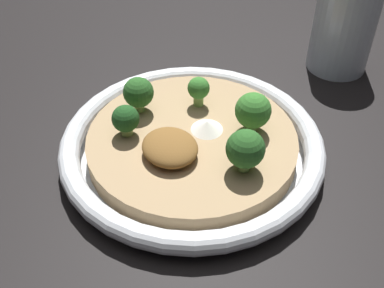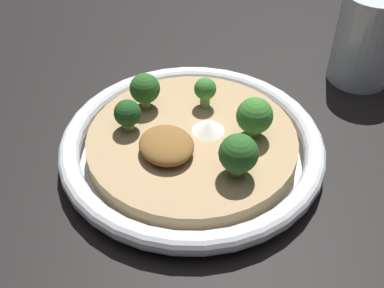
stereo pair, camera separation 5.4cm
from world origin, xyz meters
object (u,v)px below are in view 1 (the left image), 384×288
(broccoli_back_left, at_px, (199,89))
(broccoli_back, at_px, (253,111))
(broccoli_back_right, at_px, (245,149))
(broccoli_front_left, at_px, (138,93))
(broccoli_front, at_px, (126,119))
(risotto_bowl, at_px, (192,145))
(drinking_glass, at_px, (344,27))

(broccoli_back_left, distance_m, broccoli_back, 0.08)
(broccoli_back_left, relative_size, broccoli_back, 0.77)
(broccoli_back_right, bearing_deg, broccoli_front_left, -165.02)
(broccoli_back, bearing_deg, broccoli_front, -121.91)
(risotto_bowl, relative_size, broccoli_back_right, 6.20)
(broccoli_back_left, xyz_separation_m, broccoli_front, (-0.00, -0.10, -0.00))
(broccoli_back_left, distance_m, broccoli_front, 0.10)
(broccoli_back_right, bearing_deg, risotto_bowl, -168.56)
(broccoli_back, bearing_deg, broccoli_back_right, -46.85)
(risotto_bowl, height_order, broccoli_back, broccoli_back)
(risotto_bowl, distance_m, broccoli_front, 0.08)
(broccoli_back_left, xyz_separation_m, broccoli_back, (0.07, 0.02, 0.01))
(broccoli_front_left, bearing_deg, broccoli_front, -48.68)
(broccoli_front, bearing_deg, drinking_glass, 89.18)
(broccoli_back, height_order, drinking_glass, drinking_glass)
(broccoli_front_left, bearing_deg, broccoli_back, 39.60)
(broccoli_front_left, relative_size, broccoli_front, 1.18)
(broccoli_back, relative_size, drinking_glass, 0.39)
(broccoli_back_left, relative_size, broccoli_front, 1.00)
(risotto_bowl, xyz_separation_m, drinking_glass, (-0.04, 0.28, 0.04))
(broccoli_front_left, distance_m, drinking_glass, 0.30)
(risotto_bowl, distance_m, broccoli_back, 0.08)
(broccoli_back, bearing_deg, broccoli_front_left, -140.40)
(broccoli_back_left, bearing_deg, risotto_bowl, -42.18)
(broccoli_front_left, bearing_deg, broccoli_back_right, 14.98)
(broccoli_back_right, relative_size, drinking_glass, 0.39)
(broccoli_back_left, bearing_deg, broccoli_back, 16.56)
(broccoli_front, bearing_deg, broccoli_front_left, 131.32)
(broccoli_back_right, distance_m, drinking_glass, 0.28)
(broccoli_back_left, distance_m, drinking_glass, 0.24)
(risotto_bowl, distance_m, broccoli_back_left, 0.07)
(broccoli_back_right, height_order, broccoli_front, broccoli_back_right)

